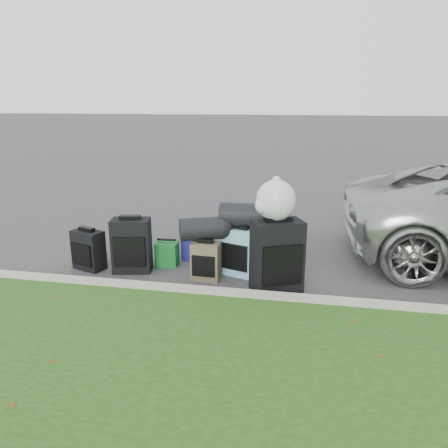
% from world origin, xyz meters
% --- Properties ---
extents(ground, '(120.00, 120.00, 0.00)m').
position_xyz_m(ground, '(0.00, 0.00, 0.00)').
color(ground, '#383535').
rests_on(ground, ground).
extents(curb, '(120.00, 0.18, 0.15)m').
position_xyz_m(curb, '(0.00, -1.00, 0.07)').
color(curb, '#9E937F').
rests_on(curb, ground).
extents(suitcase_small_black, '(0.46, 0.35, 0.51)m').
position_xyz_m(suitcase_small_black, '(-1.79, -0.33, 0.26)').
color(suitcase_small_black, black).
rests_on(suitcase_small_black, ground).
extents(suitcase_large_black_left, '(0.53, 0.37, 0.69)m').
position_xyz_m(suitcase_large_black_left, '(-1.21, -0.29, 0.35)').
color(suitcase_large_black_left, black).
rests_on(suitcase_large_black_left, ground).
extents(suitcase_olive, '(0.35, 0.23, 0.47)m').
position_xyz_m(suitcase_olive, '(-0.22, -0.38, 0.24)').
color(suitcase_olive, '#433C29').
rests_on(suitcase_olive, ground).
extents(suitcase_teal, '(0.48, 0.37, 0.60)m').
position_xyz_m(suitcase_teal, '(0.17, -0.15, 0.30)').
color(suitcase_teal, '#5B8EA8').
rests_on(suitcase_teal, ground).
extents(suitcase_large_black_right, '(0.65, 0.54, 0.84)m').
position_xyz_m(suitcase_large_black_right, '(0.66, -0.55, 0.42)').
color(suitcase_large_black_right, black).
rests_on(suitcase_large_black_right, ground).
extents(tote_green, '(0.29, 0.24, 0.32)m').
position_xyz_m(tote_green, '(-0.83, -0.03, 0.16)').
color(tote_green, '#156224').
rests_on(tote_green, ground).
extents(tote_navy, '(0.28, 0.23, 0.29)m').
position_xyz_m(tote_navy, '(-0.55, 0.26, 0.15)').
color(tote_navy, navy).
rests_on(tote_navy, ground).
extents(duffel_left, '(0.60, 0.46, 0.28)m').
position_xyz_m(duffel_left, '(-0.29, -0.28, 0.61)').
color(duffel_left, black).
rests_on(duffel_left, suitcase_olive).
extents(duffel_right, '(0.55, 0.31, 0.31)m').
position_xyz_m(duffel_right, '(0.18, -0.07, 0.75)').
color(duffel_right, black).
rests_on(duffel_right, suitcase_teal).
extents(trash_bag, '(0.45, 0.45, 0.45)m').
position_xyz_m(trash_bag, '(0.62, -0.51, 1.06)').
color(trash_bag, silver).
rests_on(trash_bag, suitcase_large_black_right).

